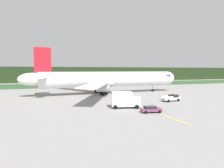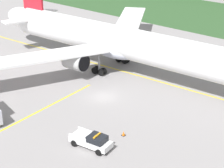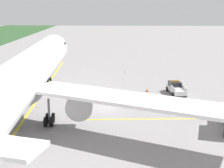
{
  "view_description": "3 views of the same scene",
  "coord_description": "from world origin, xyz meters",
  "views": [
    {
      "loc": [
        -22.91,
        -52.89,
        8.41
      ],
      "look_at": [
        -2.17,
        10.28,
        3.43
      ],
      "focal_mm": 29.28,
      "sensor_mm": 36.0,
      "label": 1
    },
    {
      "loc": [
        35.1,
        -39.58,
        26.09
      ],
      "look_at": [
        2.94,
        -1.52,
        3.5
      ],
      "focal_mm": 62.9,
      "sensor_mm": 36.0,
      "label": 2
    },
    {
      "loc": [
        -43.55,
        -2.58,
        14.3
      ],
      "look_at": [
        3.12,
        -1.05,
        2.69
      ],
      "focal_mm": 53.48,
      "sensor_mm": 36.0,
      "label": 3
    }
  ],
  "objects": [
    {
      "name": "ground",
      "position": [
        0.0,
        0.0,
        0.0
      ],
      "size": [
        320.0,
        320.0,
        0.0
      ],
      "primitive_type": "plane",
      "color": "gray"
    },
    {
      "name": "taxiway_centerline_main",
      "position": [
        -3.18,
        9.75,
        0.0
      ],
      "size": [
        76.69,
        4.67,
        0.01
      ],
      "primitive_type": "cube",
      "rotation": [
        0.0,
        0.0,
        0.06
      ],
      "color": "yellow",
      "rests_on": "ground"
    },
    {
      "name": "taxiway_centerline_spur",
      "position": [
        -3.62,
        -14.28,
        0.0
      ],
      "size": [
        2.14,
        32.22,
        0.01
      ],
      "primitive_type": "cube",
      "rotation": [
        0.0,
        0.0,
        -1.51
      ],
      "color": "yellow",
      "rests_on": "ground"
    },
    {
      "name": "airliner",
      "position": [
        -3.83,
        9.71,
        5.13
      ],
      "size": [
        58.01,
        49.65,
        15.59
      ],
      "color": "white",
      "rests_on": "ground"
    },
    {
      "name": "ops_pickup_truck",
      "position": [
        7.91,
        -11.05,
        0.9
      ],
      "size": [
        5.42,
        2.76,
        1.94
      ],
      "color": "silver",
      "rests_on": "ground"
    },
    {
      "name": "apron_cone",
      "position": [
        9.11,
        -6.58,
        0.29
      ],
      "size": [
        0.47,
        0.47,
        0.6
      ],
      "color": "black",
      "rests_on": "ground"
    }
  ]
}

